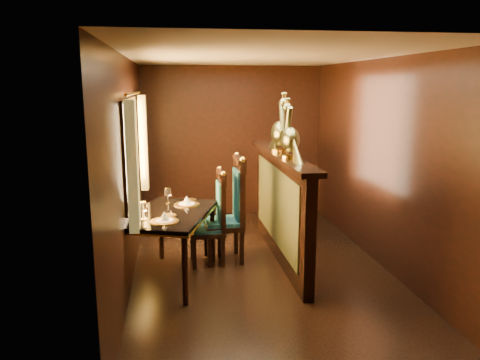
% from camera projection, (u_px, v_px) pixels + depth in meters
% --- Properties ---
extents(ground, '(5.00, 5.00, 0.00)m').
position_uv_depth(ground, '(259.00, 268.00, 5.70)').
color(ground, black).
rests_on(ground, ground).
extents(room_shell, '(3.04, 5.04, 2.52)m').
position_uv_depth(room_shell, '(253.00, 138.00, 5.38)').
color(room_shell, black).
rests_on(room_shell, ground).
extents(partition, '(0.26, 2.70, 1.36)m').
position_uv_depth(partition, '(280.00, 204.00, 5.89)').
color(partition, black).
rests_on(partition, ground).
extents(dining_table, '(1.19, 1.52, 0.99)m').
position_uv_depth(dining_table, '(171.00, 219.00, 5.23)').
color(dining_table, black).
rests_on(dining_table, ground).
extents(chair_left, '(0.44, 0.48, 1.19)m').
position_uv_depth(chair_left, '(216.00, 214.00, 5.75)').
color(chair_left, black).
rests_on(chair_left, ground).
extents(chair_right, '(0.50, 0.54, 1.35)m').
position_uv_depth(chair_right, '(233.00, 206.00, 5.82)').
color(chair_right, black).
rests_on(chair_right, ground).
extents(peacock_left, '(0.21, 0.57, 0.68)m').
position_uv_depth(peacock_left, '(291.00, 129.00, 5.29)').
color(peacock_left, '#1B523F').
rests_on(peacock_left, partition).
extents(peacock_right, '(0.23, 0.62, 0.74)m').
position_uv_depth(peacock_right, '(280.00, 122.00, 5.79)').
color(peacock_right, '#1B523F').
rests_on(peacock_right, partition).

